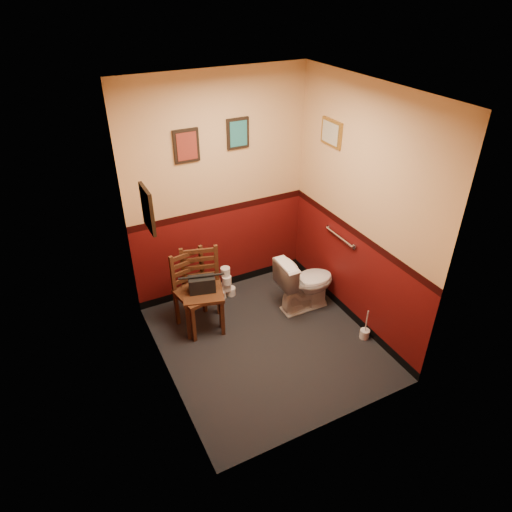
{
  "coord_description": "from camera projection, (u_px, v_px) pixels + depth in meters",
  "views": [
    {
      "loc": [
        -1.82,
        -3.33,
        3.52
      ],
      "look_at": [
        0.0,
        0.25,
        1.0
      ],
      "focal_mm": 32.0,
      "sensor_mm": 36.0,
      "label": 1
    }
  ],
  "objects": [
    {
      "name": "floor",
      "position": [
        266.0,
        342.0,
        5.08
      ],
      "size": [
        2.2,
        2.4,
        0.0
      ],
      "primitive_type": "cube",
      "color": "black",
      "rests_on": "ground"
    },
    {
      "name": "ceiling",
      "position": [
        270.0,
        91.0,
        3.65
      ],
      "size": [
        2.2,
        2.4,
        0.0
      ],
      "primitive_type": "cube",
      "rotation": [
        3.14,
        0.0,
        0.0
      ],
      "color": "silver",
      "rests_on": "ground"
    },
    {
      "name": "wall_back",
      "position": [
        219.0,
        191.0,
        5.27
      ],
      "size": [
        2.2,
        0.0,
        2.7
      ],
      "primitive_type": "cube",
      "rotation": [
        1.57,
        0.0,
        0.0
      ],
      "color": "#520C0B",
      "rests_on": "ground"
    },
    {
      "name": "wall_front",
      "position": [
        342.0,
        308.0,
        3.46
      ],
      "size": [
        2.2,
        0.0,
        2.7
      ],
      "primitive_type": "cube",
      "rotation": [
        -1.57,
        0.0,
        0.0
      ],
      "color": "#520C0B",
      "rests_on": "ground"
    },
    {
      "name": "wall_left",
      "position": [
        156.0,
        266.0,
        3.94
      ],
      "size": [
        0.0,
        2.4,
        2.7
      ],
      "primitive_type": "cube",
      "rotation": [
        1.57,
        0.0,
        1.57
      ],
      "color": "#520C0B",
      "rests_on": "ground"
    },
    {
      "name": "wall_right",
      "position": [
        360.0,
        214.0,
        4.79
      ],
      "size": [
        0.0,
        2.4,
        2.7
      ],
      "primitive_type": "cube",
      "rotation": [
        1.57,
        0.0,
        -1.57
      ],
      "color": "#520C0B",
      "rests_on": "ground"
    },
    {
      "name": "grab_bar",
      "position": [
        340.0,
        237.0,
        5.18
      ],
      "size": [
        0.05,
        0.56,
        0.06
      ],
      "color": "silver",
      "rests_on": "wall_right"
    },
    {
      "name": "framed_print_back_a",
      "position": [
        186.0,
        146.0,
        4.8
      ],
      "size": [
        0.28,
        0.04,
        0.36
      ],
      "color": "black",
      "rests_on": "wall_back"
    },
    {
      "name": "framed_print_back_b",
      "position": [
        238.0,
        133.0,
        5.0
      ],
      "size": [
        0.26,
        0.04,
        0.34
      ],
      "color": "black",
      "rests_on": "wall_back"
    },
    {
      "name": "framed_print_left",
      "position": [
        148.0,
        209.0,
        3.76
      ],
      "size": [
        0.04,
        0.3,
        0.38
      ],
      "color": "black",
      "rests_on": "wall_left"
    },
    {
      "name": "framed_print_right",
      "position": [
        331.0,
        133.0,
        4.86
      ],
      "size": [
        0.04,
        0.34,
        0.28
      ],
      "color": "olive",
      "rests_on": "wall_right"
    },
    {
      "name": "toilet",
      "position": [
        305.0,
        283.0,
        5.45
      ],
      "size": [
        0.72,
        0.41,
        0.7
      ],
      "primitive_type": "imported",
      "rotation": [
        0.0,
        0.0,
        1.56
      ],
      "color": "white",
      "rests_on": "floor"
    },
    {
      "name": "toilet_brush",
      "position": [
        365.0,
        333.0,
        5.12
      ],
      "size": [
        0.11,
        0.11,
        0.38
      ],
      "color": "silver",
      "rests_on": "floor"
    },
    {
      "name": "chair_left",
      "position": [
        196.0,
        292.0,
        5.11
      ],
      "size": [
        0.5,
        0.5,
        0.92
      ],
      "rotation": [
        0.0,
        0.0,
        0.18
      ],
      "color": "#59301A",
      "rests_on": "floor"
    },
    {
      "name": "chair_right",
      "position": [
        202.0,
        290.0,
        5.11
      ],
      "size": [
        0.55,
        0.55,
        0.95
      ],
      "rotation": [
        0.0,
        0.0,
        -0.28
      ],
      "color": "#59301A",
      "rests_on": "floor"
    },
    {
      "name": "handbag",
      "position": [
        202.0,
        284.0,
        5.02
      ],
      "size": [
        0.32,
        0.21,
        0.21
      ],
      "rotation": [
        0.0,
        0.0,
        -0.26
      ],
      "color": "black",
      "rests_on": "chair_right"
    },
    {
      "name": "tp_stack",
      "position": [
        226.0,
        285.0,
        5.7
      ],
      "size": [
        0.25,
        0.15,
        0.43
      ],
      "color": "silver",
      "rests_on": "floor"
    }
  ]
}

